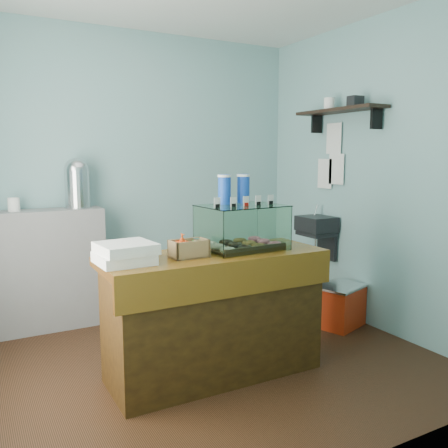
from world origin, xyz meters
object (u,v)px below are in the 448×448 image
counter (214,314)px  red_cooler (340,305)px  coffee_urn (77,182)px  display_case (240,224)px

counter → red_cooler: size_ratio=3.01×
counter → coffee_urn: coffee_urn is taller
display_case → counter: bearing=-166.6°
counter → coffee_urn: 1.92m
coffee_urn → red_cooler: coffee_urn is taller
display_case → red_cooler: 1.54m
counter → red_cooler: counter is taller
display_case → coffee_urn: 1.76m
counter → red_cooler: (1.49, 0.32, -0.26)m
coffee_urn → display_case: bearing=-60.5°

